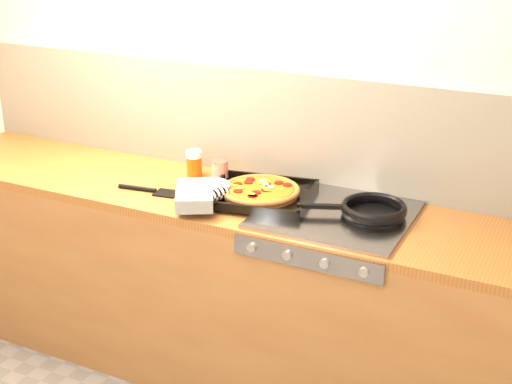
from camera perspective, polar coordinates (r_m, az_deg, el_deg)
The scene contains 9 objects.
room_shell at distance 3.23m, azimuth 0.81°, elevation 5.43°, with size 3.20×3.20×3.20m.
counter_run at distance 3.27m, azimuth -1.43°, elevation -7.73°, with size 3.20×0.62×0.90m.
stovetop at distance 2.90m, azimuth 6.39°, elevation -1.83°, with size 0.60×0.56×0.02m, color gray.
pizza_on_tray at distance 3.01m, azimuth -1.08°, elevation 0.00°, with size 0.58×0.56×0.07m.
frying_pan at distance 2.88m, azimuth 9.28°, elevation -1.44°, with size 0.46×0.34×0.04m.
tomato_can at distance 3.22m, azimuth -2.89°, elevation 1.63°, with size 0.09×0.09×0.10m.
juice_glass at distance 3.30m, azimuth -4.96°, elevation 2.31°, with size 0.09×0.09×0.12m.
wooden_spoon at distance 3.18m, azimuth 1.65°, elevation 0.55°, with size 0.30×0.07×0.02m.
black_spatula at distance 3.16m, azimuth -8.53°, elevation 0.14°, with size 0.29×0.10×0.02m.
Camera 1 is at (1.32, -1.41, 2.08)m, focal length 50.00 mm.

